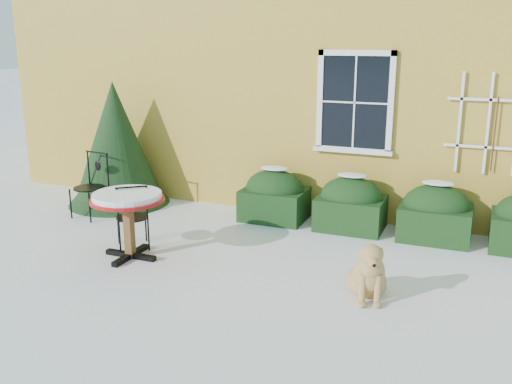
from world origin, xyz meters
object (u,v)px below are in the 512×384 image
at_px(patio_chair_far, 91,185).
at_px(dog, 368,275).
at_px(bistro_table, 128,204).
at_px(evergreen_shrub, 117,155).
at_px(patio_chair_near, 132,216).

distance_m(patio_chair_far, dog, 5.22).
xyz_separation_m(bistro_table, dog, (3.33, -0.04, -0.48)).
bearing_deg(bistro_table, dog, -0.75).
bearing_deg(evergreen_shrub, dog, -24.04).
relative_size(evergreen_shrub, patio_chair_far, 2.04).
xyz_separation_m(patio_chair_near, dog, (3.50, -0.38, -0.18)).
height_order(bistro_table, dog, bistro_table).
bearing_deg(patio_chair_near, bistro_table, 78.28).
xyz_separation_m(patio_chair_far, dog, (5.02, -1.41, -0.25)).
distance_m(bistro_table, patio_chair_far, 2.19).
bearing_deg(bistro_table, patio_chair_far, 140.97).
height_order(bistro_table, patio_chair_near, patio_chair_near).
bearing_deg(dog, bistro_table, 159.98).
height_order(evergreen_shrub, dog, evergreen_shrub).
xyz_separation_m(evergreen_shrub, dog, (5.08, -2.27, -0.60)).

